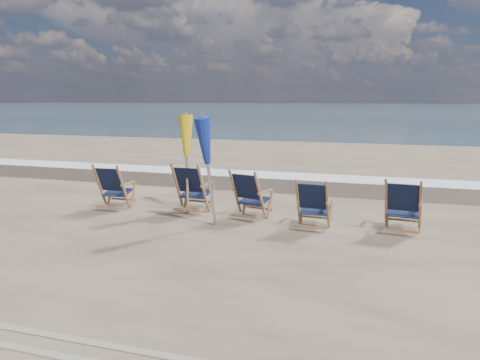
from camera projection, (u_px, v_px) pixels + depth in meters
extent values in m
plane|color=#3D5665|center=(381.00, 108.00, 126.74)|extent=(400.00, 400.00, 0.00)
cube|color=silver|center=(300.00, 176.00, 14.39)|extent=(200.00, 1.40, 0.01)
cube|color=#42362A|center=(290.00, 185.00, 12.99)|extent=(200.00, 2.60, 0.00)
cylinder|color=#916441|center=(187.00, 165.00, 9.60)|extent=(0.06, 0.06, 2.02)
cone|color=gold|center=(186.00, 139.00, 9.51)|extent=(0.30, 0.30, 0.85)
cylinder|color=#A5A5AD|center=(209.00, 173.00, 8.50)|extent=(0.06, 0.06, 2.06)
cone|color=navy|center=(209.00, 142.00, 8.41)|extent=(0.30, 0.30, 0.85)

